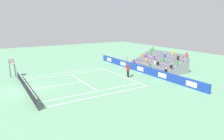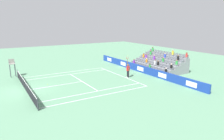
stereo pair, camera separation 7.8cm
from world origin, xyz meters
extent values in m
plane|color=#669E77|center=(0.00, 0.00, 0.00)|extent=(80.00, 80.00, 0.00)
cube|color=white|center=(0.00, -11.89, 0.00)|extent=(10.97, 0.10, 0.01)
cube|color=white|center=(0.00, -6.40, 0.00)|extent=(8.23, 0.10, 0.01)
cube|color=white|center=(0.00, -3.20, 0.00)|extent=(0.10, 6.40, 0.01)
cube|color=white|center=(4.12, -5.95, 0.00)|extent=(0.10, 11.89, 0.01)
cube|color=white|center=(-4.12, -5.95, 0.00)|extent=(0.10, 11.89, 0.01)
cube|color=white|center=(5.49, -5.95, 0.00)|extent=(0.10, 11.89, 0.01)
cube|color=white|center=(-5.49, -5.95, 0.00)|extent=(0.10, 11.89, 0.01)
cube|color=white|center=(0.00, -11.79, 0.00)|extent=(0.10, 0.20, 0.01)
cube|color=#193899|center=(0.00, -15.45, 0.50)|extent=(21.63, 0.20, 1.00)
cube|color=white|center=(-8.65, -15.34, 0.50)|extent=(1.38, 0.01, 0.56)
cube|color=white|center=(-4.33, -15.34, 0.50)|extent=(1.38, 0.01, 0.56)
cube|color=white|center=(0.00, -15.34, 0.50)|extent=(1.38, 0.01, 0.56)
cube|color=white|center=(4.33, -15.34, 0.50)|extent=(1.38, 0.01, 0.56)
cube|color=white|center=(8.65, -15.34, 0.50)|extent=(1.38, 0.01, 0.56)
cylinder|color=#33383D|center=(5.94, 0.00, 0.54)|extent=(0.10, 0.10, 1.07)
cylinder|color=#33383D|center=(-5.94, 0.00, 0.54)|extent=(0.10, 0.10, 1.07)
cube|color=black|center=(0.00, 0.00, 0.46)|extent=(11.77, 0.02, 0.92)
cube|color=white|center=(0.00, 0.00, 0.94)|extent=(11.77, 0.04, 0.04)
cylinder|color=black|center=(-1.50, -12.19, 0.45)|extent=(0.16, 0.16, 0.90)
cylinder|color=black|center=(-1.27, -12.21, 0.45)|extent=(0.16, 0.16, 0.90)
cube|color=white|center=(-1.50, -12.19, 0.04)|extent=(0.14, 0.27, 0.08)
cube|color=white|center=(-1.27, -12.21, 0.04)|extent=(0.14, 0.27, 0.08)
cube|color=red|center=(-1.39, -12.20, 1.20)|extent=(0.25, 0.38, 0.60)
sphere|color=brown|center=(-1.39, -12.20, 1.66)|extent=(0.24, 0.24, 0.24)
cylinder|color=brown|center=(-1.17, -12.22, 1.81)|extent=(0.09, 0.09, 0.62)
cylinder|color=brown|center=(-1.60, -12.13, 1.22)|extent=(0.09, 0.09, 0.56)
cylinder|color=black|center=(-1.17, -12.22, 2.26)|extent=(0.04, 0.04, 0.28)
torus|color=red|center=(-1.17, -12.22, 2.54)|extent=(0.05, 0.31, 0.31)
sphere|color=#D1E533|center=(-1.17, -12.22, 2.82)|extent=(0.07, 0.07, 0.07)
cylinder|color=#474C54|center=(6.39, 0.15, 0.85)|extent=(0.07, 0.07, 1.71)
cylinder|color=#474C54|center=(6.39, 0.75, 0.85)|extent=(0.07, 0.07, 1.71)
cylinder|color=#474C54|center=(6.99, 0.15, 0.85)|extent=(0.07, 0.07, 1.71)
cylinder|color=#474C54|center=(6.99, 0.75, 0.85)|extent=(0.07, 0.07, 1.71)
cube|color=gray|center=(6.69, 0.45, 1.75)|extent=(0.70, 0.70, 0.08)
cube|color=gray|center=(7.01, 0.45, 2.06)|extent=(0.06, 0.70, 0.55)
cube|color=#474C54|center=(6.69, 0.13, 1.93)|extent=(0.56, 0.05, 0.04)
cube|color=#474C54|center=(6.69, 0.77, 1.93)|extent=(0.56, 0.05, 0.04)
cube|color=gray|center=(0.00, -16.52, 0.21)|extent=(8.06, 0.95, 0.42)
cube|color=slate|center=(-3.72, -16.52, 0.52)|extent=(0.48, 0.44, 0.20)
cube|color=slate|center=(-3.72, -16.72, 0.77)|extent=(0.48, 0.04, 0.30)
cube|color=slate|center=(-3.10, -16.52, 0.52)|extent=(0.48, 0.44, 0.20)
cube|color=slate|center=(-3.10, -16.72, 0.77)|extent=(0.48, 0.04, 0.30)
cube|color=slate|center=(-2.48, -16.52, 0.52)|extent=(0.48, 0.44, 0.20)
cube|color=slate|center=(-2.48, -16.72, 0.77)|extent=(0.48, 0.04, 0.30)
cube|color=slate|center=(-1.86, -16.52, 0.52)|extent=(0.48, 0.44, 0.20)
cube|color=slate|center=(-1.86, -16.72, 0.77)|extent=(0.48, 0.04, 0.30)
cube|color=slate|center=(-1.24, -16.52, 0.52)|extent=(0.48, 0.44, 0.20)
cube|color=slate|center=(-1.24, -16.72, 0.77)|extent=(0.48, 0.04, 0.30)
cube|color=slate|center=(-0.62, -16.52, 0.52)|extent=(0.48, 0.44, 0.20)
cube|color=slate|center=(-0.62, -16.72, 0.77)|extent=(0.48, 0.04, 0.30)
cube|color=slate|center=(0.00, -16.52, 0.52)|extent=(0.48, 0.44, 0.20)
cube|color=slate|center=(0.00, -16.72, 0.77)|extent=(0.48, 0.04, 0.30)
cube|color=slate|center=(0.62, -16.52, 0.52)|extent=(0.48, 0.44, 0.20)
cube|color=slate|center=(0.62, -16.72, 0.77)|extent=(0.48, 0.04, 0.30)
cube|color=slate|center=(1.24, -16.52, 0.52)|extent=(0.48, 0.44, 0.20)
cube|color=slate|center=(1.24, -16.72, 0.77)|extent=(0.48, 0.04, 0.30)
cube|color=slate|center=(1.86, -16.52, 0.52)|extent=(0.48, 0.44, 0.20)
cube|color=slate|center=(1.86, -16.72, 0.77)|extent=(0.48, 0.04, 0.30)
cube|color=slate|center=(2.48, -16.52, 0.52)|extent=(0.48, 0.44, 0.20)
cube|color=slate|center=(2.48, -16.72, 0.77)|extent=(0.48, 0.04, 0.30)
cube|color=slate|center=(3.10, -16.52, 0.52)|extent=(0.48, 0.44, 0.20)
cube|color=slate|center=(3.10, -16.72, 0.77)|extent=(0.48, 0.04, 0.30)
cube|color=slate|center=(3.72, -16.52, 0.52)|extent=(0.48, 0.44, 0.20)
cube|color=slate|center=(3.72, -16.72, 0.77)|extent=(0.48, 0.04, 0.30)
cube|color=gray|center=(0.00, -17.47, 0.42)|extent=(8.06, 0.95, 0.84)
cube|color=slate|center=(-3.72, -17.47, 0.94)|extent=(0.48, 0.44, 0.20)
cube|color=slate|center=(-3.72, -17.67, 1.19)|extent=(0.48, 0.04, 0.30)
cube|color=slate|center=(-3.10, -17.47, 0.94)|extent=(0.48, 0.44, 0.20)
cube|color=slate|center=(-3.10, -17.67, 1.19)|extent=(0.48, 0.04, 0.30)
cube|color=slate|center=(-2.48, -17.47, 0.94)|extent=(0.48, 0.44, 0.20)
cube|color=slate|center=(-2.48, -17.67, 1.19)|extent=(0.48, 0.04, 0.30)
cube|color=slate|center=(-1.86, -17.47, 0.94)|extent=(0.48, 0.44, 0.20)
cube|color=slate|center=(-1.86, -17.67, 1.19)|extent=(0.48, 0.04, 0.30)
cube|color=slate|center=(-1.24, -17.47, 0.94)|extent=(0.48, 0.44, 0.20)
cube|color=slate|center=(-1.24, -17.67, 1.19)|extent=(0.48, 0.04, 0.30)
cube|color=slate|center=(-0.62, -17.47, 0.94)|extent=(0.48, 0.44, 0.20)
cube|color=slate|center=(-0.62, -17.67, 1.19)|extent=(0.48, 0.04, 0.30)
cube|color=slate|center=(0.00, -17.47, 0.94)|extent=(0.48, 0.44, 0.20)
cube|color=slate|center=(0.00, -17.67, 1.19)|extent=(0.48, 0.04, 0.30)
cube|color=slate|center=(0.62, -17.47, 0.94)|extent=(0.48, 0.44, 0.20)
cube|color=slate|center=(0.62, -17.67, 1.19)|extent=(0.48, 0.04, 0.30)
cube|color=slate|center=(1.24, -17.47, 0.94)|extent=(0.48, 0.44, 0.20)
cube|color=slate|center=(1.24, -17.67, 1.19)|extent=(0.48, 0.04, 0.30)
cube|color=slate|center=(1.86, -17.47, 0.94)|extent=(0.48, 0.44, 0.20)
cube|color=slate|center=(1.86, -17.67, 1.19)|extent=(0.48, 0.04, 0.30)
cube|color=slate|center=(2.48, -17.47, 0.94)|extent=(0.48, 0.44, 0.20)
cube|color=slate|center=(2.48, -17.67, 1.19)|extent=(0.48, 0.04, 0.30)
cube|color=slate|center=(3.10, -17.47, 0.94)|extent=(0.48, 0.44, 0.20)
cube|color=slate|center=(3.10, -17.67, 1.19)|extent=(0.48, 0.04, 0.30)
cube|color=slate|center=(3.72, -17.47, 0.94)|extent=(0.48, 0.44, 0.20)
cube|color=slate|center=(3.72, -17.67, 1.19)|extent=(0.48, 0.04, 0.30)
cube|color=gray|center=(0.00, -18.42, 0.63)|extent=(8.06, 0.95, 1.26)
cube|color=slate|center=(-3.72, -18.42, 1.36)|extent=(0.48, 0.44, 0.20)
cube|color=slate|center=(-3.72, -18.62, 1.61)|extent=(0.48, 0.04, 0.30)
cube|color=slate|center=(-3.10, -18.42, 1.36)|extent=(0.48, 0.44, 0.20)
cube|color=slate|center=(-3.10, -18.62, 1.61)|extent=(0.48, 0.04, 0.30)
cube|color=slate|center=(-2.48, -18.42, 1.36)|extent=(0.48, 0.44, 0.20)
cube|color=slate|center=(-2.48, -18.62, 1.61)|extent=(0.48, 0.04, 0.30)
cube|color=slate|center=(-1.86, -18.42, 1.36)|extent=(0.48, 0.44, 0.20)
cube|color=slate|center=(-1.86, -18.62, 1.61)|extent=(0.48, 0.04, 0.30)
cube|color=slate|center=(-1.24, -18.42, 1.36)|extent=(0.48, 0.44, 0.20)
cube|color=slate|center=(-1.24, -18.62, 1.61)|extent=(0.48, 0.04, 0.30)
cube|color=slate|center=(-0.62, -18.42, 1.36)|extent=(0.48, 0.44, 0.20)
cube|color=slate|center=(-0.62, -18.62, 1.61)|extent=(0.48, 0.04, 0.30)
cube|color=slate|center=(0.00, -18.42, 1.36)|extent=(0.48, 0.44, 0.20)
cube|color=slate|center=(0.00, -18.62, 1.61)|extent=(0.48, 0.04, 0.30)
cube|color=slate|center=(0.62, -18.42, 1.36)|extent=(0.48, 0.44, 0.20)
cube|color=slate|center=(0.62, -18.62, 1.61)|extent=(0.48, 0.04, 0.30)
cube|color=slate|center=(1.24, -18.42, 1.36)|extent=(0.48, 0.44, 0.20)
cube|color=slate|center=(1.24, -18.62, 1.61)|extent=(0.48, 0.04, 0.30)
cube|color=slate|center=(1.86, -18.42, 1.36)|extent=(0.48, 0.44, 0.20)
cube|color=slate|center=(1.86, -18.62, 1.61)|extent=(0.48, 0.04, 0.30)
cube|color=slate|center=(2.48, -18.42, 1.36)|extent=(0.48, 0.44, 0.20)
cube|color=slate|center=(2.48, -18.62, 1.61)|extent=(0.48, 0.04, 0.30)
cube|color=slate|center=(3.10, -18.42, 1.36)|extent=(0.48, 0.44, 0.20)
cube|color=slate|center=(3.10, -18.62, 1.61)|extent=(0.48, 0.04, 0.30)
cube|color=slate|center=(3.72, -18.42, 1.36)|extent=(0.48, 0.44, 0.20)
cube|color=slate|center=(3.72, -18.62, 1.61)|extent=(0.48, 0.04, 0.30)
cube|color=gray|center=(0.00, -19.37, 0.84)|extent=(8.06, 0.95, 1.68)
cube|color=slate|center=(-3.72, -19.37, 1.78)|extent=(0.48, 0.44, 0.20)
cube|color=slate|center=(-3.72, -19.57, 2.03)|extent=(0.48, 0.04, 0.30)
cube|color=slate|center=(-3.10, -19.37, 1.78)|extent=(0.48, 0.44, 0.20)
cube|color=slate|center=(-3.10, -19.57, 2.03)|extent=(0.48, 0.04, 0.30)
cube|color=slate|center=(-2.48, -19.37, 1.78)|extent=(0.48, 0.44, 0.20)
cube|color=slate|center=(-2.48, -19.57, 2.03)|extent=(0.48, 0.04, 0.30)
cube|color=slate|center=(-1.86, -19.37, 1.78)|extent=(0.48, 0.44, 0.20)
cube|color=slate|center=(-1.86, -19.57, 2.03)|extent=(0.48, 0.04, 0.30)
cube|color=slate|center=(-1.24, -19.37, 1.78)|extent=(0.48, 0.44, 0.20)
cube|color=slate|center=(-1.24, -19.57, 2.03)|extent=(0.48, 0.04, 0.30)
cube|color=slate|center=(-0.62, -19.37, 1.78)|extent=(0.48, 0.44, 0.20)
cube|color=slate|center=(-0.62, -19.57, 2.03)|extent=(0.48, 0.04, 0.30)
cube|color=slate|center=(0.00, -19.37, 1.78)|extent=(0.48, 0.44, 0.20)
cube|color=slate|center=(0.00, -19.57, 2.03)|extent=(0.48, 0.04, 0.30)
cube|color=slate|center=(0.62, -19.37, 1.78)|extent=(0.48, 0.44, 0.20)
cube|color=slate|center=(0.62, -19.57, 2.03)|extent=(0.48, 0.04, 0.30)
cube|color=slate|center=(1.24, -19.37, 1.78)|extent=(0.48, 0.44, 0.20)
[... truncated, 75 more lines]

